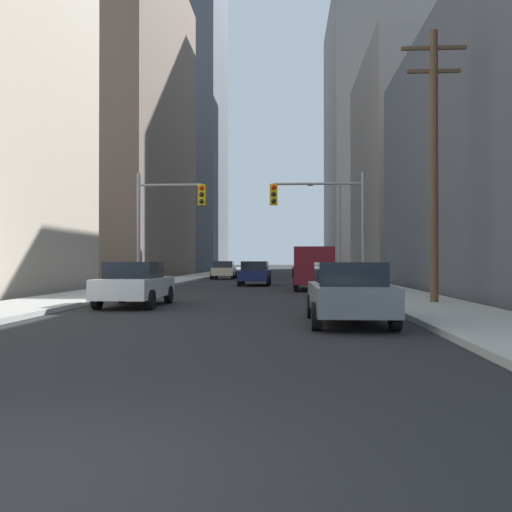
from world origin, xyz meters
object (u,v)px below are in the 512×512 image
object	(u,v)px
traffic_signal_near_right	(322,210)
sedan_navy	(255,273)
sedan_grey	(349,293)
sedan_black	(302,269)
cargo_van_maroon	(314,266)
sedan_beige	(224,270)
sedan_white	(135,284)
traffic_signal_near_left	(167,212)

from	to	relation	value
traffic_signal_near_right	sedan_navy	bearing A→B (deg)	117.81
sedan_grey	sedan_black	bearing A→B (deg)	90.12
sedan_grey	sedan_navy	size ratio (longest dim) A/B	0.99
sedan_navy	sedan_black	world-z (taller)	same
cargo_van_maroon	sedan_beige	distance (m)	18.30
sedan_white	sedan_beige	xyz separation A→B (m)	(-0.20, 27.90, 0.00)
cargo_van_maroon	sedan_white	world-z (taller)	cargo_van_maroon
sedan_beige	cargo_van_maroon	bearing A→B (deg)	-68.16
traffic_signal_near_right	sedan_grey	bearing A→B (deg)	-90.82
cargo_van_maroon	traffic_signal_near_left	distance (m)	8.21
cargo_van_maroon	traffic_signal_near_right	distance (m)	3.47
sedan_black	sedan_beige	bearing A→B (deg)	-136.90
traffic_signal_near_left	sedan_grey	bearing A→B (deg)	-61.17
sedan_beige	sedan_grey	bearing A→B (deg)	-78.08
sedan_grey	traffic_signal_near_left	distance (m)	16.04
sedan_navy	sedan_beige	world-z (taller)	same
sedan_grey	sedan_black	size ratio (longest dim) A/B	0.99
sedan_grey	sedan_black	distance (m)	39.17
cargo_van_maroon	sedan_black	size ratio (longest dim) A/B	1.24
sedan_grey	sedan_beige	bearing A→B (deg)	101.92
sedan_grey	sedan_beige	xyz separation A→B (m)	(-6.92, 32.77, 0.00)
sedan_beige	traffic_signal_near_left	distance (m)	19.30
sedan_navy	cargo_van_maroon	bearing A→B (deg)	-55.91
sedan_white	traffic_signal_near_left	world-z (taller)	traffic_signal_near_left
cargo_van_maroon	sedan_beige	size ratio (longest dim) A/B	1.24
cargo_van_maroon	traffic_signal_near_right	world-z (taller)	traffic_signal_near_right
sedan_white	traffic_signal_near_left	distance (m)	9.50
sedan_navy	traffic_signal_near_right	size ratio (longest dim) A/B	0.71
traffic_signal_near_right	cargo_van_maroon	bearing A→B (deg)	98.67
cargo_van_maroon	sedan_grey	xyz separation A→B (m)	(0.11, -15.79, -0.52)
sedan_grey	traffic_signal_near_right	distance (m)	14.16
sedan_grey	sedan_navy	bearing A→B (deg)	99.66
traffic_signal_near_right	sedan_black	bearing A→B (deg)	90.64
sedan_navy	sedan_black	distance (m)	18.61
sedan_grey	sedan_navy	world-z (taller)	same
sedan_white	sedan_black	bearing A→B (deg)	79.05
sedan_white	sedan_navy	distance (m)	16.31
sedan_navy	traffic_signal_near_left	xyz separation A→B (m)	(-4.02, -7.12, 3.26)
cargo_van_maroon	sedan_beige	bearing A→B (deg)	111.84
sedan_beige	sedan_black	distance (m)	9.36
sedan_grey	sedan_navy	xyz separation A→B (m)	(-3.55, 20.88, 0.00)
cargo_van_maroon	sedan_white	size ratio (longest dim) A/B	1.25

